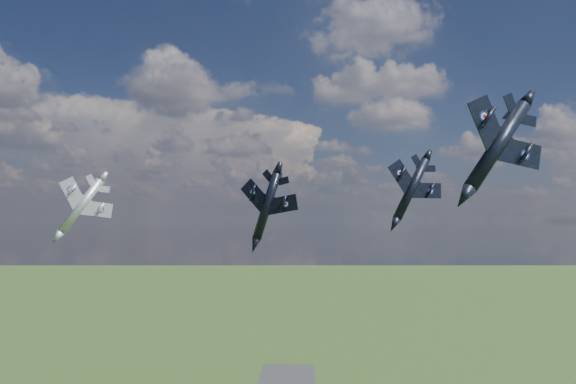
# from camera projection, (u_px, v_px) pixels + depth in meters

# --- Properties ---
(jet_lead_navy) EXTENTS (14.53, 16.51, 5.86)m
(jet_lead_navy) POSITION_uv_depth(u_px,v_px,m) (267.00, 206.00, 80.53)
(jet_lead_navy) COLOR black
(jet_right_navy) EXTENTS (11.97, 14.39, 7.41)m
(jet_right_navy) POSITION_uv_depth(u_px,v_px,m) (497.00, 146.00, 46.05)
(jet_right_navy) COLOR black
(jet_high_navy) EXTENTS (14.22, 17.26, 7.88)m
(jet_high_navy) POSITION_uv_depth(u_px,v_px,m) (411.00, 189.00, 91.28)
(jet_high_navy) COLOR black
(jet_left_silver) EXTENTS (14.72, 17.20, 8.42)m
(jet_left_silver) POSITION_uv_depth(u_px,v_px,m) (81.00, 206.00, 92.90)
(jet_left_silver) COLOR #A6A7B0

